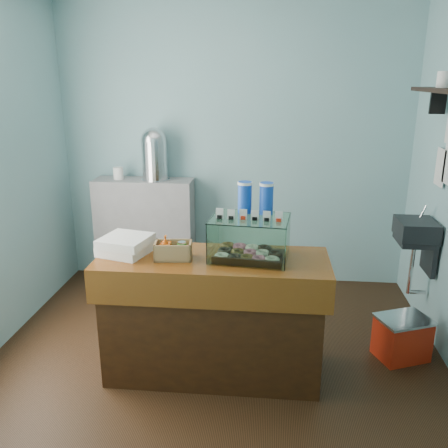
# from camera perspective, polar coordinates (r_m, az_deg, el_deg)

# --- Properties ---
(ground) EXTENTS (3.50, 3.50, 0.00)m
(ground) POSITION_cam_1_polar(r_m,az_deg,el_deg) (3.90, -0.82, -15.14)
(ground) COLOR black
(ground) RESTS_ON ground
(room_shell) EXTENTS (3.54, 3.04, 2.82)m
(room_shell) POSITION_cam_1_polar(r_m,az_deg,el_deg) (3.32, -0.48, 10.62)
(room_shell) COLOR #79AAB1
(room_shell) RESTS_ON ground
(counter) EXTENTS (1.60, 0.60, 0.90)m
(counter) POSITION_cam_1_polar(r_m,az_deg,el_deg) (3.45, -1.33, -10.97)
(counter) COLOR #3D1E0B
(counter) RESTS_ON ground
(back_shelf) EXTENTS (1.00, 0.32, 1.10)m
(back_shelf) POSITION_cam_1_polar(r_m,az_deg,el_deg) (5.01, -9.42, -0.87)
(back_shelf) COLOR gray
(back_shelf) RESTS_ON ground
(display_case) EXTENTS (0.56, 0.44, 0.51)m
(display_case) POSITION_cam_1_polar(r_m,az_deg,el_deg) (3.24, 3.20, -1.19)
(display_case) COLOR black
(display_case) RESTS_ON counter
(condiment_crate) EXTENTS (0.26, 0.17, 0.17)m
(condiment_crate) POSITION_cam_1_polar(r_m,az_deg,el_deg) (3.25, -6.23, -3.18)
(condiment_crate) COLOR tan
(condiment_crate) RESTS_ON counter
(pastry_boxes) EXTENTS (0.39, 0.39, 0.12)m
(pastry_boxes) POSITION_cam_1_polar(r_m,az_deg,el_deg) (3.40, -11.75, -2.48)
(pastry_boxes) COLOR white
(pastry_boxes) RESTS_ON counter
(coffee_urn) EXTENTS (0.28, 0.28, 0.52)m
(coffee_urn) POSITION_cam_1_polar(r_m,az_deg,el_deg) (4.78, -8.37, 8.48)
(coffee_urn) COLOR silver
(coffee_urn) RESTS_ON back_shelf
(red_cooler) EXTENTS (0.46, 0.41, 0.34)m
(red_cooler) POSITION_cam_1_polar(r_m,az_deg,el_deg) (4.00, 20.62, -12.67)
(red_cooler) COLOR red
(red_cooler) RESTS_ON ground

